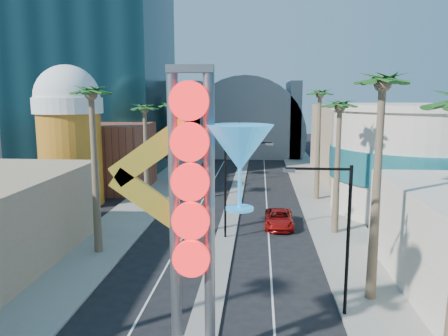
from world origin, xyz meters
TOP-DOWN VIEW (x-y plane):
  - sidewalk_west at (-9.50, 35.00)m, footprint 5.00×100.00m
  - sidewalk_east at (9.50, 35.00)m, footprint 5.00×100.00m
  - median at (0.00, 38.00)m, footprint 1.60×84.00m
  - hotel_tower at (-22.00, 52.00)m, footprint 20.00×20.00m
  - brick_filler_west at (-16.00, 38.00)m, footprint 10.00×10.00m
  - filler_east at (16.00, 48.00)m, footprint 10.00×20.00m
  - beer_mug at (-17.00, 30.00)m, footprint 7.00×7.00m
  - turquoise_building at (18.00, 30.00)m, footprint 16.60×16.60m
  - canopy at (0.00, 72.00)m, footprint 22.00×16.00m
  - neon_sign at (0.82, 2.96)m, footprint 6.53×2.60m
  - streetlight_0 at (0.55, 20.00)m, footprint 3.79×0.25m
  - streetlight_1 at (-0.55, 44.00)m, footprint 3.79×0.25m
  - streetlight_2 at (6.72, 8.00)m, footprint 3.45×0.25m
  - palm_1 at (-9.00, 16.00)m, footprint 2.40×2.40m
  - palm_2 at (-9.00, 30.00)m, footprint 2.40×2.40m
  - palm_3 at (-9.00, 42.00)m, footprint 2.40×2.40m
  - palm_5 at (9.00, 10.00)m, footprint 2.40×2.40m
  - palm_6 at (9.00, 22.00)m, footprint 2.40×2.40m
  - palm_7 at (9.00, 34.00)m, footprint 2.40×2.40m
  - red_pickup at (4.45, 23.59)m, footprint 2.53×5.34m
  - pedestrian_b at (11.29, 16.08)m, footprint 1.14×1.01m

SIDE VIEW (x-z plane):
  - sidewalk_west at x=-9.50m, z-range 0.00..0.15m
  - sidewalk_east at x=9.50m, z-range 0.00..0.15m
  - median at x=0.00m, z-range 0.00..0.15m
  - red_pickup at x=4.45m, z-range 0.00..1.47m
  - pedestrian_b at x=11.29m, z-range 0.15..2.09m
  - brick_filler_west at x=-16.00m, z-range 0.00..8.00m
  - canopy at x=0.00m, z-range -6.69..15.31m
  - streetlight_2 at x=6.72m, z-range 0.83..8.83m
  - streetlight_0 at x=0.55m, z-range 0.88..8.88m
  - streetlight_1 at x=-0.55m, z-range 0.88..8.88m
  - filler_east at x=16.00m, z-range 0.00..10.00m
  - turquoise_building at x=18.00m, z-range -0.05..10.55m
  - neon_sign at x=0.82m, z-range 1.03..13.58m
  - beer_mug at x=-17.00m, z-range 0.59..15.09m
  - palm_2 at x=-9.00m, z-range 3.88..15.08m
  - palm_3 at x=-9.00m, z-range 3.88..15.08m
  - palm_6 at x=9.00m, z-range 4.08..15.78m
  - palm_1 at x=-9.00m, z-range 4.47..17.17m
  - palm_7 at x=9.00m, z-range 4.47..17.17m
  - palm_5 at x=9.00m, z-range 4.67..17.87m
  - hotel_tower at x=-22.00m, z-range 0.00..50.00m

